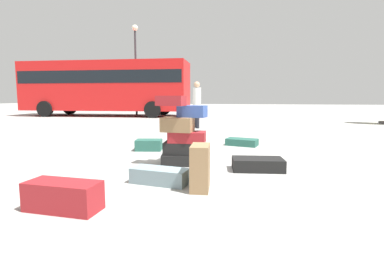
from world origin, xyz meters
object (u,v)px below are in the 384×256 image
(suitcase_teal_behind_tower, at_px, (149,145))
(suitcase_teal_upright_blue, at_px, (242,142))
(suitcase_tower, at_px, (183,137))
(suitcase_slate_left_side, at_px, (160,176))
(suitcase_black_right_side, at_px, (258,164))
(parked_bus, at_px, (106,85))
(suitcase_maroon_white_trunk, at_px, (63,196))
(suitcase_brown_foreground_near, at_px, (200,167))
(lamp_post, at_px, (136,56))
(person_bearded_onlooker, at_px, (197,101))

(suitcase_teal_behind_tower, distance_m, suitcase_teal_upright_blue, 2.17)
(suitcase_tower, bearing_deg, suitcase_slate_left_side, -95.00)
(suitcase_black_right_side, height_order, parked_bus, parked_bus)
(suitcase_teal_upright_blue, bearing_deg, parked_bus, 146.90)
(suitcase_maroon_white_trunk, distance_m, suitcase_brown_foreground_near, 1.53)
(lamp_post, bearing_deg, person_bearded_onlooker, -53.60)
(suitcase_teal_upright_blue, relative_size, person_bearded_onlooker, 0.42)
(suitcase_teal_behind_tower, relative_size, suitcase_maroon_white_trunk, 0.72)
(suitcase_slate_left_side, bearing_deg, suitcase_teal_upright_blue, 80.74)
(parked_bus, bearing_deg, suitcase_slate_left_side, -62.90)
(suitcase_tower, xyz_separation_m, suitcase_teal_behind_tower, (-0.98, 1.12, -0.36))
(suitcase_teal_behind_tower, xyz_separation_m, suitcase_maroon_white_trunk, (0.18, -3.21, 0.03))
(suitcase_teal_behind_tower, xyz_separation_m, parked_bus, (-5.98, 10.06, 1.72))
(suitcase_teal_behind_tower, xyz_separation_m, suitcase_brown_foreground_near, (1.44, -2.34, 0.16))
(suitcase_tower, relative_size, lamp_post, 0.21)
(suitcase_teal_upright_blue, distance_m, suitcase_black_right_side, 2.24)
(person_bearded_onlooker, bearing_deg, suitcase_brown_foreground_near, -16.88)
(suitcase_brown_foreground_near, bearing_deg, suitcase_tower, 107.50)
(suitcase_tower, relative_size, suitcase_maroon_white_trunk, 1.54)
(suitcase_brown_foreground_near, distance_m, parked_bus, 14.53)
(suitcase_brown_foreground_near, height_order, suitcase_teal_upright_blue, suitcase_brown_foreground_near)
(suitcase_maroon_white_trunk, xyz_separation_m, suitcase_slate_left_side, (0.70, 1.02, -0.05))
(suitcase_black_right_side, bearing_deg, suitcase_teal_upright_blue, 90.03)
(suitcase_tower, height_order, lamp_post, lamp_post)
(suitcase_brown_foreground_near, distance_m, suitcase_black_right_side, 1.31)
(suitcase_teal_behind_tower, bearing_deg, parked_bus, 111.69)
(suitcase_tower, bearing_deg, lamp_post, 114.23)
(suitcase_teal_behind_tower, relative_size, suitcase_teal_upright_blue, 0.77)
(person_bearded_onlooker, height_order, parked_bus, parked_bus)
(person_bearded_onlooker, relative_size, parked_bus, 0.17)
(suitcase_slate_left_side, relative_size, suitcase_black_right_side, 0.97)
(suitcase_tower, distance_m, lamp_post, 13.60)
(suitcase_teal_behind_tower, xyz_separation_m, suitcase_slate_left_side, (0.88, -2.19, -0.01))
(lamp_post, bearing_deg, suitcase_teal_upright_blue, -57.35)
(suitcase_tower, relative_size, suitcase_slate_left_side, 1.53)
(person_bearded_onlooker, xyz_separation_m, parked_bus, (-6.32, 5.62, 0.83))
(suitcase_maroon_white_trunk, relative_size, suitcase_slate_left_side, 1.00)
(suitcase_teal_behind_tower, height_order, lamp_post, lamp_post)
(suitcase_slate_left_side, relative_size, parked_bus, 0.08)
(person_bearded_onlooker, bearing_deg, suitcase_teal_behind_tower, -30.48)
(suitcase_tower, height_order, suitcase_maroon_white_trunk, suitcase_tower)
(suitcase_slate_left_side, height_order, parked_bus, parked_bus)
(suitcase_black_right_side, bearing_deg, suitcase_maroon_white_trunk, -142.39)
(parked_bus, bearing_deg, suitcase_teal_behind_tower, -61.43)
(suitcase_teal_behind_tower, relative_size, suitcase_slate_left_side, 0.72)
(suitcase_slate_left_side, bearing_deg, person_bearded_onlooker, 104.40)
(suitcase_maroon_white_trunk, distance_m, person_bearded_onlooker, 7.70)
(suitcase_black_right_side, relative_size, lamp_post, 0.14)
(suitcase_maroon_white_trunk, xyz_separation_m, parked_bus, (-6.16, 13.26, 1.69))
(suitcase_teal_behind_tower, relative_size, person_bearded_onlooker, 0.32)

